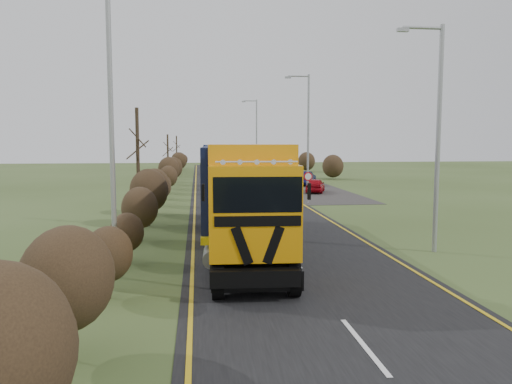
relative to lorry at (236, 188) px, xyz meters
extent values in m
plane|color=#37481F|center=(1.89, 1.47, -2.42)|extent=(160.00, 160.00, 0.00)
cube|color=black|center=(1.89, 11.47, -2.41)|extent=(8.00, 120.00, 0.02)
cube|color=#2A2825|center=(8.39, 21.47, -2.41)|extent=(6.00, 18.00, 0.02)
cube|color=gold|center=(-1.81, 11.47, -2.39)|extent=(0.12, 116.00, 0.01)
cube|color=gold|center=(5.59, 11.47, -2.39)|extent=(0.12, 116.00, 0.01)
cube|color=silver|center=(1.89, -10.53, -2.39)|extent=(0.12, 3.00, 0.01)
cube|color=silver|center=(1.89, -2.53, -2.39)|extent=(0.12, 3.00, 0.01)
cube|color=silver|center=(1.89, 5.47, -2.39)|extent=(0.12, 3.00, 0.01)
cube|color=silver|center=(1.89, 13.47, -2.39)|extent=(0.12, 3.00, 0.01)
cube|color=silver|center=(1.89, 21.47, -2.39)|extent=(0.12, 3.00, 0.01)
cube|color=silver|center=(1.89, 29.47, -2.39)|extent=(0.12, 3.00, 0.01)
cube|color=silver|center=(1.89, 37.47, -2.39)|extent=(0.12, 3.00, 0.01)
cube|color=silver|center=(1.89, 45.47, -2.39)|extent=(0.12, 3.00, 0.01)
cube|color=silver|center=(1.89, 53.47, -2.39)|extent=(0.12, 3.00, 0.01)
cube|color=silver|center=(1.89, 61.47, -2.39)|extent=(0.12, 3.00, 0.01)
ellipsoid|color=black|center=(-4.15, -10.53, -0.73)|extent=(1.80, 2.34, 2.07)
ellipsoid|color=black|center=(-4.08, -6.53, -1.17)|extent=(1.34, 1.74, 1.54)
ellipsoid|color=black|center=(-4.12, -2.53, -1.29)|extent=(1.21, 1.57, 1.39)
ellipsoid|color=black|center=(-4.11, 1.47, -0.94)|extent=(1.58, 2.06, 1.82)
ellipsoid|color=black|center=(-4.09, 5.47, -0.59)|extent=(1.96, 2.55, 2.25)
ellipsoid|color=black|center=(-4.14, 9.47, -0.71)|extent=(1.83, 2.38, 2.10)
ellipsoid|color=black|center=(-4.06, 13.47, -1.14)|extent=(1.37, 1.78, 1.57)
ellipsoid|color=black|center=(-4.17, 17.47, -1.30)|extent=(1.20, 1.56, 1.38)
ellipsoid|color=black|center=(-4.03, 21.47, -0.97)|extent=(1.55, 2.02, 1.78)
ellipsoid|color=black|center=(-4.20, 25.47, -0.60)|extent=(1.95, 2.53, 2.24)
ellipsoid|color=black|center=(-4.00, 29.47, -0.68)|extent=(1.85, 2.41, 2.13)
ellipsoid|color=black|center=(-4.22, 33.47, -1.11)|extent=(1.40, 1.81, 1.61)
ellipsoid|color=black|center=(-3.97, 37.47, -1.30)|extent=(1.19, 1.55, 1.37)
ellipsoid|color=black|center=(-4.25, 41.47, -1.00)|extent=(1.52, 1.97, 1.75)
ellipsoid|color=black|center=(-3.95, 45.47, -0.61)|extent=(1.93, 2.51, 2.22)
ellipsoid|color=black|center=(-4.27, 49.47, -0.66)|extent=(1.88, 2.44, 2.16)
ellipsoid|color=black|center=(-3.93, 53.47, -1.09)|extent=(1.43, 1.85, 1.64)
ellipsoid|color=black|center=(-4.30, 57.47, -1.31)|extent=(1.19, 1.55, 1.37)
ellipsoid|color=black|center=(-3.91, 61.47, -1.03)|extent=(1.49, 1.93, 1.71)
cylinder|color=#35281A|center=(-4.61, 5.47, 0.60)|extent=(0.18, 0.18, 6.05)
cylinder|color=#35281A|center=(-4.61, 31.47, 0.10)|extent=(0.18, 0.18, 5.06)
cylinder|color=#35281A|center=(-4.61, 53.47, 0.15)|extent=(0.18, 0.18, 5.15)
cube|color=black|center=(0.00, -5.33, -1.71)|extent=(2.62, 4.76, 0.46)
cube|color=orange|center=(0.00, -6.24, -0.04)|extent=(2.62, 2.33, 2.64)
cube|color=black|center=(0.00, -7.31, -1.87)|extent=(2.54, 0.22, 0.56)
cube|color=black|center=(-0.43, -7.37, -0.85)|extent=(0.61, 0.04, 1.09)
cube|color=black|center=(0.43, -7.37, -0.85)|extent=(0.61, 0.04, 1.09)
cube|color=black|center=(0.00, -7.34, 0.52)|extent=(2.39, 0.16, 0.96)
cube|color=black|center=(0.00, -7.37, -0.19)|extent=(2.33, 0.12, 0.28)
cube|color=orange|center=(0.00, -5.89, 1.56)|extent=(2.59, 1.52, 0.57)
cylinder|color=silver|center=(0.00, -7.11, 1.38)|extent=(2.23, 0.15, 0.06)
cube|color=black|center=(-1.45, -7.11, 0.57)|extent=(0.08, 0.12, 0.46)
cube|color=black|center=(1.45, -7.11, 0.57)|extent=(0.08, 0.12, 0.46)
cylinder|color=gray|center=(-1.17, -4.93, -1.66)|extent=(0.62, 1.34, 0.57)
cylinder|color=gray|center=(1.17, -4.93, -1.66)|extent=(0.62, 1.34, 0.57)
cube|color=gold|center=(0.00, 1.27, -1.18)|extent=(3.05, 12.88, 0.24)
cube|color=black|center=(0.00, 1.27, 0.34)|extent=(3.01, 12.47, 2.79)
cube|color=#101E46|center=(0.00, 7.48, 0.34)|extent=(2.52, 0.16, 2.79)
cube|color=#101E46|center=(0.00, -4.95, 0.34)|extent=(2.52, 0.16, 2.79)
cube|color=black|center=(0.00, 5.12, -1.77)|extent=(2.48, 3.74, 0.36)
cube|color=gold|center=(-1.24, 0.25, -1.87)|extent=(0.27, 5.58, 0.46)
cube|color=gold|center=(1.24, 0.25, -1.87)|extent=(0.27, 5.58, 0.46)
cylinder|color=black|center=(-1.07, -6.96, -1.90)|extent=(0.37, 1.07, 1.06)
cylinder|color=black|center=(1.07, -6.96, -1.90)|extent=(0.37, 1.07, 1.06)
cylinder|color=black|center=(-1.07, -4.42, -1.90)|extent=(0.37, 1.07, 1.06)
cylinder|color=black|center=(1.07, -4.42, -1.90)|extent=(0.37, 1.07, 1.06)
cylinder|color=black|center=(-1.07, 4.21, -1.90)|extent=(0.37, 1.07, 1.06)
cylinder|color=black|center=(1.07, 4.21, -1.90)|extent=(0.37, 1.07, 1.06)
cylinder|color=black|center=(-1.07, 5.22, -1.90)|extent=(0.37, 1.07, 1.06)
cylinder|color=black|center=(1.07, 5.22, -1.90)|extent=(0.37, 1.07, 1.06)
cylinder|color=black|center=(-1.07, 6.24, -1.90)|extent=(0.37, 1.07, 1.06)
cylinder|color=black|center=(1.07, 6.24, -1.90)|extent=(0.37, 1.07, 1.06)
imported|color=#A50813|center=(8.33, 20.84, -1.82)|extent=(2.50, 3.85, 1.22)
imported|color=#0A0A3A|center=(8.91, 27.95, -1.73)|extent=(3.21, 4.41, 1.38)
cylinder|color=#97999C|center=(7.69, -2.01, 1.96)|extent=(0.18, 0.18, 8.77)
cylinder|color=#97999C|center=(6.91, -2.01, 6.20)|extent=(1.56, 0.12, 0.12)
cube|color=#97999C|center=(6.13, -2.01, 6.10)|extent=(0.44, 0.18, 0.14)
cylinder|color=#97999C|center=(7.69, 20.94, 2.52)|extent=(0.18, 0.18, 9.89)
cylinder|color=#97999C|center=(6.81, 20.94, 7.31)|extent=(1.76, 0.12, 0.12)
cube|color=#97999C|center=(5.93, 20.94, 7.20)|extent=(0.49, 0.20, 0.15)
cylinder|color=#97999C|center=(6.49, 47.78, 2.57)|extent=(0.18, 0.18, 9.98)
cylinder|color=#97999C|center=(5.61, 47.78, 7.39)|extent=(1.77, 0.12, 0.12)
cube|color=#97999C|center=(4.72, 47.78, 7.28)|extent=(0.50, 0.20, 0.16)
cylinder|color=#97999C|center=(-4.25, -4.36, 2.44)|extent=(0.16, 0.16, 9.73)
cylinder|color=#97999C|center=(6.09, 13.71, -1.47)|extent=(0.08, 0.08, 1.90)
cylinder|color=red|center=(6.09, 13.68, -0.52)|extent=(0.61, 0.04, 0.61)
cylinder|color=white|center=(6.09, 13.66, -0.52)|extent=(0.46, 0.02, 0.46)
cylinder|color=#97999C|center=(7.10, 26.13, -1.64)|extent=(0.08, 0.08, 1.57)
cube|color=yellow|center=(7.10, 26.08, -0.74)|extent=(0.79, 0.04, 0.79)
camera|label=1|loc=(-1.59, -20.47, 1.94)|focal=35.00mm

